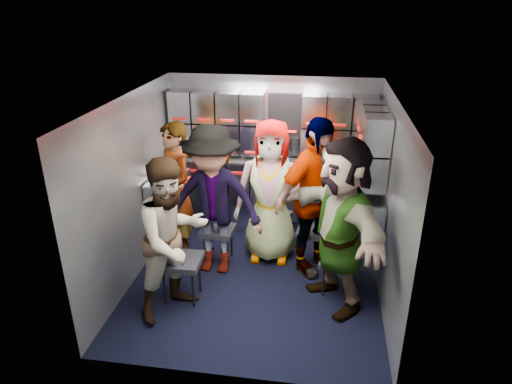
# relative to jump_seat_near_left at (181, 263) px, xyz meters

# --- Properties ---
(floor) EXTENTS (3.00, 3.00, 0.00)m
(floor) POSITION_rel_jump_seat_near_left_xyz_m (0.73, 0.48, -0.44)
(floor) COLOR black
(floor) RESTS_ON ground
(wall_back) EXTENTS (2.80, 0.04, 2.10)m
(wall_back) POSITION_rel_jump_seat_near_left_xyz_m (0.73, 1.98, 0.61)
(wall_back) COLOR gray
(wall_back) RESTS_ON ground
(wall_left) EXTENTS (0.04, 3.00, 2.10)m
(wall_left) POSITION_rel_jump_seat_near_left_xyz_m (-0.67, 0.48, 0.61)
(wall_left) COLOR gray
(wall_left) RESTS_ON ground
(wall_right) EXTENTS (0.04, 3.00, 2.10)m
(wall_right) POSITION_rel_jump_seat_near_left_xyz_m (2.13, 0.48, 0.61)
(wall_right) COLOR gray
(wall_right) RESTS_ON ground
(ceiling) EXTENTS (2.80, 3.00, 0.02)m
(ceiling) POSITION_rel_jump_seat_near_left_xyz_m (0.73, 0.48, 1.66)
(ceiling) COLOR silver
(ceiling) RESTS_ON wall_back
(cart_bank_back) EXTENTS (2.68, 0.38, 0.99)m
(cart_bank_back) POSITION_rel_jump_seat_near_left_xyz_m (0.73, 1.77, 0.05)
(cart_bank_back) COLOR #949AA3
(cart_bank_back) RESTS_ON ground
(cart_bank_left) EXTENTS (0.38, 0.76, 0.99)m
(cart_bank_left) POSITION_rel_jump_seat_near_left_xyz_m (-0.46, 1.04, 0.05)
(cart_bank_left) COLOR #949AA3
(cart_bank_left) RESTS_ON ground
(counter) EXTENTS (2.68, 0.42, 0.03)m
(counter) POSITION_rel_jump_seat_near_left_xyz_m (0.73, 1.77, 0.57)
(counter) COLOR #B2B5BA
(counter) RESTS_ON cart_bank_back
(locker_bank_back) EXTENTS (2.68, 0.28, 0.82)m
(locker_bank_back) POSITION_rel_jump_seat_near_left_xyz_m (0.73, 1.83, 1.05)
(locker_bank_back) COLOR #949AA3
(locker_bank_back) RESTS_ON wall_back
(locker_bank_right) EXTENTS (0.28, 1.00, 0.82)m
(locker_bank_right) POSITION_rel_jump_seat_near_left_xyz_m (1.98, 1.18, 1.05)
(locker_bank_right) COLOR #949AA3
(locker_bank_right) RESTS_ON wall_right
(right_cabinet) EXTENTS (0.28, 1.20, 1.00)m
(right_cabinet) POSITION_rel_jump_seat_near_left_xyz_m (1.98, 1.08, 0.06)
(right_cabinet) COLOR #949AA3
(right_cabinet) RESTS_ON ground
(coffee_niche) EXTENTS (0.46, 0.16, 0.84)m
(coffee_niche) POSITION_rel_jump_seat_near_left_xyz_m (0.91, 1.89, 1.03)
(coffee_niche) COLOR black
(coffee_niche) RESTS_ON wall_back
(red_latch_strip) EXTENTS (2.60, 0.02, 0.03)m
(red_latch_strip) POSITION_rel_jump_seat_near_left_xyz_m (0.73, 1.57, 0.44)
(red_latch_strip) COLOR #A0100B
(red_latch_strip) RESTS_ON cart_bank_back
(jump_seat_near_left) EXTENTS (0.43, 0.41, 0.50)m
(jump_seat_near_left) POSITION_rel_jump_seat_near_left_xyz_m (0.00, 0.00, 0.00)
(jump_seat_near_left) COLOR black
(jump_seat_near_left) RESTS_ON ground
(jump_seat_mid_left) EXTENTS (0.41, 0.39, 0.46)m
(jump_seat_mid_left) POSITION_rel_jump_seat_near_left_xyz_m (0.21, 0.80, -0.04)
(jump_seat_mid_left) COLOR black
(jump_seat_mid_left) RESTS_ON ground
(jump_seat_center) EXTENTS (0.52, 0.51, 0.50)m
(jump_seat_center) POSITION_rel_jump_seat_near_left_xyz_m (0.83, 1.19, -0.00)
(jump_seat_center) COLOR black
(jump_seat_center) RESTS_ON ground
(jump_seat_mid_right) EXTENTS (0.41, 0.39, 0.43)m
(jump_seat_mid_right) POSITION_rel_jump_seat_near_left_xyz_m (1.35, 0.98, -0.06)
(jump_seat_mid_right) COLOR black
(jump_seat_mid_right) RESTS_ON ground
(jump_seat_near_right) EXTENTS (0.39, 0.38, 0.40)m
(jump_seat_near_right) POSITION_rel_jump_seat_near_left_xyz_m (1.64, 0.37, -0.09)
(jump_seat_near_right) COLOR black
(jump_seat_near_right) RESTS_ON ground
(attendant_standing) EXTENTS (0.73, 0.75, 1.73)m
(attendant_standing) POSITION_rel_jump_seat_near_left_xyz_m (-0.32, 0.90, 0.42)
(attendant_standing) COLOR black
(attendant_standing) RESTS_ON ground
(attendant_arc_a) EXTENTS (1.01, 1.04, 1.69)m
(attendant_arc_a) POSITION_rel_jump_seat_near_left_xyz_m (0.00, -0.18, 0.40)
(attendant_arc_a) COLOR black
(attendant_arc_a) RESTS_ON ground
(attendant_arc_b) EXTENTS (1.19, 0.72, 1.79)m
(attendant_arc_b) POSITION_rel_jump_seat_near_left_xyz_m (0.21, 0.62, 0.45)
(attendant_arc_b) COLOR black
(attendant_arc_b) RESTS_ON ground
(attendant_arc_c) EXTENTS (0.87, 0.58, 1.77)m
(attendant_arc_c) POSITION_rel_jump_seat_near_left_xyz_m (0.83, 1.01, 0.44)
(attendant_arc_c) COLOR black
(attendant_arc_c) RESTS_ON ground
(attendant_arc_d) EXTENTS (1.11, 1.09, 1.88)m
(attendant_arc_d) POSITION_rel_jump_seat_near_left_xyz_m (1.35, 0.80, 0.50)
(attendant_arc_d) COLOR black
(attendant_arc_d) RESTS_ON ground
(attendant_arc_e) EXTENTS (1.37, 1.75, 1.85)m
(attendant_arc_e) POSITION_rel_jump_seat_near_left_xyz_m (1.64, 0.19, 0.48)
(attendant_arc_e) COLOR black
(attendant_arc_e) RESTS_ON ground
(bottle_left) EXTENTS (0.06, 0.06, 0.26)m
(bottle_left) POSITION_rel_jump_seat_near_left_xyz_m (0.56, 1.72, 0.72)
(bottle_left) COLOR white
(bottle_left) RESTS_ON counter
(bottle_mid) EXTENTS (0.06, 0.06, 0.25)m
(bottle_mid) POSITION_rel_jump_seat_near_left_xyz_m (0.55, 1.72, 0.71)
(bottle_mid) COLOR white
(bottle_mid) RESTS_ON counter
(bottle_right) EXTENTS (0.07, 0.07, 0.25)m
(bottle_right) POSITION_rel_jump_seat_near_left_xyz_m (1.50, 1.72, 0.71)
(bottle_right) COLOR white
(bottle_right) RESTS_ON counter
(cup_left) EXTENTS (0.08, 0.08, 0.11)m
(cup_left) POSITION_rel_jump_seat_near_left_xyz_m (-0.25, 1.71, 0.64)
(cup_left) COLOR tan
(cup_left) RESTS_ON counter
(cup_right) EXTENTS (0.09, 0.09, 0.10)m
(cup_right) POSITION_rel_jump_seat_near_left_xyz_m (1.81, 1.71, 0.63)
(cup_right) COLOR tan
(cup_right) RESTS_ON counter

